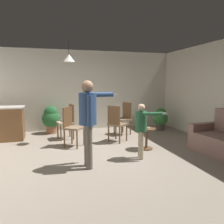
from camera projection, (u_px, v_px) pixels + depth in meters
name	position (u px, v px, depth m)	size (l,w,h in m)	color
ground	(104.00, 157.00, 4.91)	(7.68, 7.68, 0.00)	gray
wall_back	(83.00, 90.00, 7.79)	(6.40, 0.10, 2.70)	silver
kitchen_counter	(1.00, 124.00, 6.28)	(1.26, 0.66, 0.95)	brown
side_table_by_couch	(146.00, 136.00, 5.48)	(0.44, 0.44, 0.52)	brown
person_adult	(88.00, 114.00, 4.21)	(0.81, 0.51, 1.65)	#60564C
person_child	(142.00, 125.00, 4.74)	(0.59, 0.40, 1.18)	tan
dining_chair_by_counter	(68.00, 120.00, 6.49)	(0.50, 0.50, 1.00)	brown
dining_chair_near_wall	(116.00, 122.00, 6.12)	(0.59, 0.59, 1.00)	brown
dining_chair_centre_back	(72.00, 125.00, 5.71)	(0.59, 0.59, 1.00)	brown
dining_chair_spare	(124.00, 117.00, 7.07)	(0.55, 0.55, 1.00)	brown
potted_plant_corner	(51.00, 118.00, 7.20)	(0.57, 0.57, 0.88)	brown
potted_plant_by_wall	(161.00, 118.00, 7.69)	(0.50, 0.50, 0.77)	#4C4742
spare_remote_on_table	(147.00, 128.00, 5.42)	(0.04, 0.13, 0.04)	white
ceiling_light_pendant	(69.00, 58.00, 5.88)	(0.32, 0.32, 0.55)	silver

